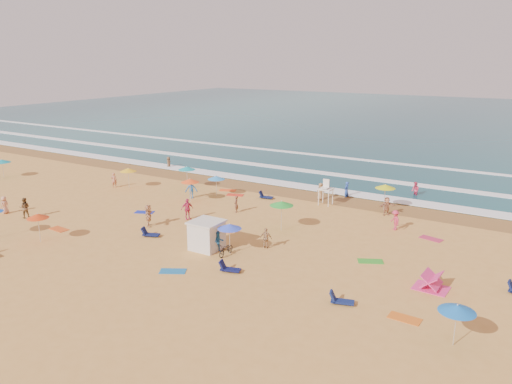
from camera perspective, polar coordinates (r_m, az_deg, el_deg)
The scene contains 12 objects.
ground at distance 41.54m, azimuth -4.50°, elevation -3.82°, with size 220.00×220.00×0.00m, color gold.
ocean at distance 118.80m, azimuth 20.10°, elevation 7.75°, with size 220.00×140.00×0.18m, color #0C4756.
wet_sand at distance 51.72m, azimuth 3.60°, elevation 0.04°, with size 220.00×220.00×0.00m, color olive.
surf_foam at distance 59.42m, azimuth 7.59°, elevation 2.02°, with size 200.00×18.70×0.05m.
cabana at distance 36.35m, azimuth -5.65°, elevation -5.00°, with size 2.00×2.00×2.00m, color silver.
cabana_roof at distance 36.00m, azimuth -5.69°, elevation -3.41°, with size 2.20×2.20×0.12m, color silver.
bicycle at distance 35.28m, azimuth -3.43°, elevation -6.57°, with size 0.58×1.67×0.88m, color black.
lifeguard_stand at distance 47.26m, azimuth 7.98°, elevation -0.23°, with size 1.20×1.20×2.10m, color white, non-canonical shape.
beach_umbrellas at distance 40.85m, azimuth -5.11°, elevation -1.02°, with size 61.63×28.71×0.76m.
loungers at distance 36.76m, azimuth -3.51°, elevation -6.10°, with size 49.77×23.53×0.34m.
towels at distance 40.26m, azimuth -4.92°, elevation -4.44°, with size 37.23×22.37×0.03m.
beachgoers at distance 44.78m, azimuth -0.15°, elevation -1.28°, with size 42.53×25.79×2.13m.
Camera 1 is at (23.15, -31.74, 13.50)m, focal length 35.00 mm.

